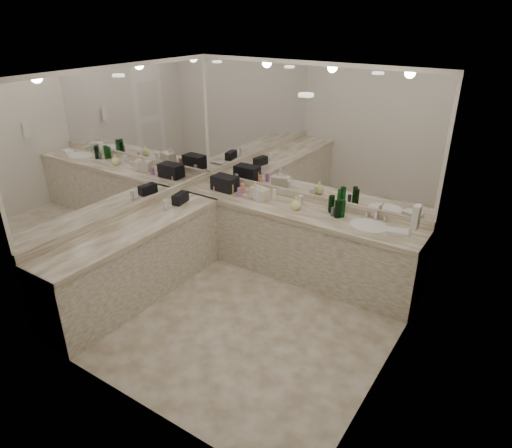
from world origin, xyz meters
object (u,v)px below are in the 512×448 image
Objects in this scene: hand_towel at (397,232)px; soap_bottle_a at (255,190)px; black_toiletry_bag at (225,183)px; cream_cosmetic_case at (260,194)px; soap_bottle_b at (260,194)px; sink at (369,226)px; soap_bottle_c at (296,203)px; wall_phone at (416,217)px.

hand_towel is 0.92× the size of soap_bottle_a.
cream_cosmetic_case is (0.56, -0.00, -0.03)m from black_toiletry_bag.
black_toiletry_bag is 0.53m from soap_bottle_a.
hand_towel is at bearing 0.89° from soap_bottle_b.
cream_cosmetic_case reaches higher than sink.
soap_bottle_c reaches higher than sink.
wall_phone reaches higher than soap_bottle_b.
black_toiletry_bag reaches higher than soap_bottle_c.
wall_phone is at bearing -11.11° from black_toiletry_bag.
wall_phone is at bearing -39.57° from sink.
black_toiletry_bag is 1.96× the size of soap_bottle_c.
wall_phone is 0.97× the size of cream_cosmetic_case.
soap_bottle_a is at bearing -120.21° from cream_cosmetic_case.
black_toiletry_bag is 0.56m from cream_cosmetic_case.
wall_phone is 2.14m from soap_bottle_b.
soap_bottle_a is (-1.52, -0.03, 0.12)m from sink.
black_toiletry_bag is at bearing 179.33° from hand_towel.
wall_phone is 2.21m from soap_bottle_a.
soap_bottle_b is at bearing -179.11° from hand_towel.
soap_bottle_a is (-0.04, -0.04, 0.05)m from cream_cosmetic_case.
wall_phone is at bearing -0.66° from cream_cosmetic_case.
wall_phone is 1.09× the size of hand_towel.
sink is 2.00× the size of hand_towel.
hand_towel is 1.86m from soap_bottle_a.
cream_cosmetic_case is 1.04× the size of soap_bottle_a.
black_toiletry_bag is at bearing 179.42° from sink.
cream_cosmetic_case is (-2.09, 0.52, -0.38)m from wall_phone.
sink is 1.53m from soap_bottle_a.
soap_bottle_b is (0.07, -0.01, -0.03)m from soap_bottle_a.
hand_towel is 1.78m from soap_bottle_b.
soap_bottle_a reaches higher than hand_towel.
sink is 1.84× the size of soap_bottle_a.
soap_bottle_c is at bearing 163.06° from wall_phone.
soap_bottle_b is at bearing -178.63° from sink.
soap_bottle_c reaches higher than cream_cosmetic_case.
cream_cosmetic_case is at bearing -0.35° from black_toiletry_bag.
sink is 1.78× the size of cream_cosmetic_case.
soap_bottle_a is 0.08m from soap_bottle_b.
hand_towel is (-0.28, 0.49, -0.43)m from wall_phone.
soap_bottle_c is at bearing -2.82° from black_toiletry_bag.
soap_bottle_a is at bearing 172.64° from soap_bottle_b.
black_toiletry_bag is 1.38× the size of cream_cosmetic_case.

